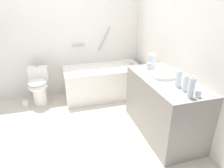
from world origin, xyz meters
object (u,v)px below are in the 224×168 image
object	(u,v)px
toilet	(39,86)
water_bottle_3	(179,79)
water_bottle_0	(186,83)
water_bottle_5	(191,88)
sink_faucet	(176,73)
drinking_glass_0	(198,94)
bathtub	(104,81)
water_bottle_2	(177,77)
sink_basin	(163,75)
toilet_paper_roll	(26,104)
drinking_glass_1	(149,66)
water_bottle_4	(153,63)
water_bottle_1	(150,60)

from	to	relation	value
toilet	water_bottle_3	world-z (taller)	water_bottle_3
water_bottle_0	water_bottle_5	distance (m)	0.17
toilet	sink_faucet	distance (m)	2.37
toilet	water_bottle_3	bearing A→B (deg)	50.90
sink_faucet	drinking_glass_0	xyz separation A→B (m)	(-0.15, -0.65, 0.01)
sink_faucet	bathtub	bearing A→B (deg)	119.54
water_bottle_2	drinking_glass_0	distance (m)	0.36
water_bottle_3	drinking_glass_0	bearing A→B (deg)	-79.29
water_bottle_2	water_bottle_3	xyz separation A→B (m)	(-0.03, -0.07, 0.01)
toilet	water_bottle_3	size ratio (longest dim) A/B	3.06
sink_basin	drinking_glass_0	size ratio (longest dim) A/B	3.98
water_bottle_5	bathtub	bearing A→B (deg)	104.22
toilet	toilet_paper_roll	xyz separation A→B (m)	(-0.27, -0.03, -0.30)
drinking_glass_1	water_bottle_4	bearing A→B (deg)	-73.70
water_bottle_0	toilet_paper_roll	bearing A→B (deg)	139.48
bathtub	water_bottle_5	bearing A→B (deg)	-75.78
drinking_glass_1	sink_basin	bearing A→B (deg)	-83.57
bathtub	sink_faucet	xyz separation A→B (m)	(0.72, -1.27, 0.54)
toilet	toilet_paper_roll	distance (m)	0.41
water_bottle_3	water_bottle_4	size ratio (longest dim) A/B	0.90
water_bottle_0	water_bottle_3	xyz separation A→B (m)	(-0.01, 0.11, 0.01)
drinking_glass_0	water_bottle_1	bearing A→B (deg)	90.56
drinking_glass_1	drinking_glass_0	bearing A→B (deg)	-84.73
bathtub	water_bottle_1	size ratio (longest dim) A/B	7.15
water_bottle_5	toilet_paper_roll	bearing A→B (deg)	136.32
water_bottle_5	water_bottle_1	bearing A→B (deg)	85.91
drinking_glass_0	sink_faucet	bearing A→B (deg)	77.15
water_bottle_0	drinking_glass_1	bearing A→B (deg)	93.35
sink_faucet	drinking_glass_0	world-z (taller)	drinking_glass_0
bathtub	water_bottle_2	bearing A→B (deg)	-70.83
water_bottle_1	water_bottle_2	size ratio (longest dim) A/B	1.00
water_bottle_1	water_bottle_5	size ratio (longest dim) A/B	0.84
water_bottle_1	sink_basin	bearing A→B (deg)	-95.22
sink_basin	water_bottle_1	distance (m)	0.47
water_bottle_1	drinking_glass_0	size ratio (longest dim) A/B	2.47
water_bottle_0	water_bottle_5	xyz separation A→B (m)	(-0.05, -0.16, 0.02)
drinking_glass_0	toilet	bearing A→B (deg)	132.83
toilet	drinking_glass_0	bearing A→B (deg)	47.15
sink_basin	water_bottle_0	world-z (taller)	water_bottle_0
sink_faucet	water_bottle_1	bearing A→B (deg)	109.07
sink_basin	water_bottle_4	world-z (taller)	water_bottle_4
water_bottle_0	drinking_glass_1	xyz separation A→B (m)	(-0.05, 0.82, -0.05)
toilet	water_bottle_4	xyz separation A→B (m)	(1.72, -1.02, 0.59)
water_bottle_3	drinking_glass_1	bearing A→B (deg)	93.00
bathtub	sink_faucet	size ratio (longest dim) A/B	9.94
water_bottle_0	drinking_glass_0	bearing A→B (deg)	-75.91
water_bottle_3	toilet_paper_roll	world-z (taller)	water_bottle_3
bathtub	drinking_glass_0	size ratio (longest dim) A/B	17.67
water_bottle_1	water_bottle_0	bearing A→B (deg)	-91.99
water_bottle_2	water_bottle_4	bearing A→B (deg)	94.08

